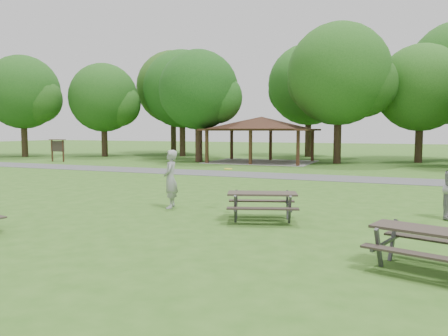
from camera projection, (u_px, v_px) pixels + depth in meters
ground at (138, 223)px, 12.52m from camera, size 160.00×160.00×0.00m
asphalt_path at (274, 176)px, 25.40m from camera, size 120.00×3.20×0.02m
pavilion at (261, 125)px, 35.86m from camera, size 8.60×7.01×3.76m
notice_board at (58, 146)px, 36.63m from camera, size 1.60×0.30×1.88m
tree_row_a at (24, 94)px, 42.94m from camera, size 7.56×7.20×9.97m
tree_row_b at (104, 100)px, 43.52m from camera, size 7.14×6.80×9.28m
tree_row_c at (183, 91)px, 43.97m from camera, size 8.19×7.80×10.67m
tree_row_d at (200, 92)px, 36.15m from camera, size 6.93×6.60×9.27m
tree_row_e at (340, 77)px, 34.14m from camera, size 8.40×8.00×11.02m
tree_row_f at (422, 90)px, 35.15m from camera, size 7.35×7.00×9.55m
tree_deep_a at (174, 89)px, 48.29m from camera, size 8.40×8.00×11.38m
tree_deep_b at (310, 87)px, 43.02m from camera, size 8.40×8.00×11.13m
picnic_table_middle at (262, 199)px, 12.77m from camera, size 2.42×2.17×0.87m
picnic_table_far at (426, 239)px, 8.22m from camera, size 2.31×2.05×0.84m
frisbee_in_flight at (228, 169)px, 14.41m from camera, size 0.36×0.36×0.02m
frisbee_thrower at (171, 179)px, 14.87m from camera, size 0.70×0.85×1.99m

